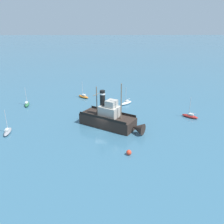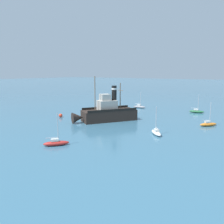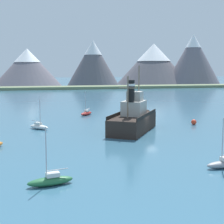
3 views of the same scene
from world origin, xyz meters
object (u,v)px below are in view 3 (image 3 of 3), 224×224
(sailboat_red, at_px, (86,113))
(sailboat_grey, at_px, (224,164))
(old_tugboat, at_px, (134,119))
(sailboat_white, at_px, (39,126))
(mooring_buoy, at_px, (194,122))
(sailboat_green, at_px, (51,180))

(sailboat_red, relative_size, sailboat_grey, 1.00)
(old_tugboat, xyz_separation_m, sailboat_red, (-4.50, 18.86, -1.40))
(sailboat_white, relative_size, mooring_buoy, 5.46)
(sailboat_grey, bearing_deg, sailboat_red, 100.63)
(old_tugboat, relative_size, sailboat_red, 2.85)
(sailboat_green, xyz_separation_m, mooring_buoy, (25.08, 25.19, 0.02))
(old_tugboat, relative_size, sailboat_white, 2.85)
(sailboat_red, bearing_deg, mooring_buoy, -44.59)
(sailboat_green, relative_size, sailboat_grey, 1.00)
(sailboat_white, bearing_deg, sailboat_grey, -56.10)
(sailboat_red, xyz_separation_m, sailboat_white, (-9.64, -14.21, 0.00))
(sailboat_green, distance_m, mooring_buoy, 35.55)
(sailboat_green, height_order, sailboat_grey, same)
(old_tugboat, bearing_deg, sailboat_red, 103.43)
(old_tugboat, height_order, mooring_buoy, old_tugboat)
(sailboat_red, bearing_deg, old_tugboat, -76.57)
(mooring_buoy, bearing_deg, old_tugboat, -164.79)
(sailboat_red, height_order, sailboat_green, same)
(old_tugboat, xyz_separation_m, sailboat_grey, (2.93, -20.77, -1.40))
(old_tugboat, relative_size, sailboat_green, 2.85)
(old_tugboat, xyz_separation_m, sailboat_green, (-13.61, -22.08, -1.40))
(sailboat_green, bearing_deg, sailboat_grey, 4.54)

